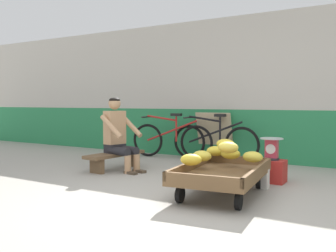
# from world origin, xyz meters

# --- Properties ---
(ground_plane) EXTENTS (80.00, 80.00, 0.00)m
(ground_plane) POSITION_xyz_m (0.00, 0.00, 0.00)
(ground_plane) COLOR #A39E93
(back_wall) EXTENTS (16.00, 0.30, 2.62)m
(back_wall) POSITION_xyz_m (0.00, 3.37, 1.31)
(back_wall) COLOR #287F4C
(back_wall) RESTS_ON ground
(banana_cart) EXTENTS (0.99, 1.52, 0.36)m
(banana_cart) POSITION_xyz_m (0.17, 0.67, 0.24)
(banana_cart) COLOR brown
(banana_cart) RESTS_ON ground
(banana_pile) EXTENTS (0.86, 1.08, 0.26)m
(banana_pile) POSITION_xyz_m (0.07, 0.87, 0.46)
(banana_pile) COLOR gold
(banana_pile) RESTS_ON banana_cart
(low_bench) EXTENTS (0.39, 1.12, 0.27)m
(low_bench) POSITION_xyz_m (-1.93, 1.32, 0.20)
(low_bench) COLOR brown
(low_bench) RESTS_ON ground
(vendor_seated) EXTENTS (0.72, 0.56, 1.14)m
(vendor_seated) POSITION_xyz_m (-1.84, 1.30, 0.57)
(vendor_seated) COLOR tan
(vendor_seated) RESTS_ON ground
(plastic_crate) EXTENTS (0.36, 0.28, 0.30)m
(plastic_crate) POSITION_xyz_m (0.45, 1.66, 0.15)
(plastic_crate) COLOR red
(plastic_crate) RESTS_ON ground
(weighing_scale) EXTENTS (0.30, 0.30, 0.29)m
(weighing_scale) POSITION_xyz_m (0.45, 1.66, 0.45)
(weighing_scale) COLOR #28282D
(weighing_scale) RESTS_ON plastic_crate
(bicycle_near_left) EXTENTS (1.66, 0.48, 0.86)m
(bicycle_near_left) POSITION_xyz_m (-1.81, 2.86, 0.35)
(bicycle_near_left) COLOR black
(bicycle_near_left) RESTS_ON ground
(bicycle_far_left) EXTENTS (1.66, 0.48, 0.86)m
(bicycle_far_left) POSITION_xyz_m (-0.95, 2.96, 0.35)
(bicycle_far_left) COLOR black
(bicycle_far_left) RESTS_ON ground
(sign_board) EXTENTS (0.70, 0.26, 0.88)m
(sign_board) POSITION_xyz_m (-1.05, 3.19, 0.43)
(sign_board) COLOR #C6B289
(sign_board) RESTS_ON ground
(shopping_bag) EXTENTS (0.18, 0.12, 0.24)m
(shopping_bag) POSITION_xyz_m (0.44, 1.25, 0.12)
(shopping_bag) COLOR silver
(shopping_bag) RESTS_ON ground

